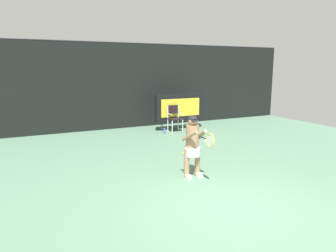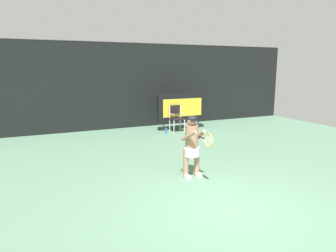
% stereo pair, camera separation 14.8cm
% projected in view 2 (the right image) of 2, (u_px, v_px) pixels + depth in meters
% --- Properties ---
extents(ground, '(18.00, 22.00, 0.03)m').
position_uv_depth(ground, '(237.00, 214.00, 5.57)').
color(ground, slate).
extents(backdrop_screen, '(18.00, 0.12, 3.66)m').
position_uv_depth(backdrop_screen, '(112.00, 87.00, 12.98)').
color(backdrop_screen, black).
rests_on(backdrop_screen, ground).
extents(scoreboard, '(2.20, 0.21, 1.50)m').
position_uv_depth(scoreboard, '(182.00, 107.00, 12.98)').
color(scoreboard, black).
rests_on(scoreboard, ground).
extents(umpire_chair, '(0.52, 0.44, 1.08)m').
position_uv_depth(umpire_chair, '(176.00, 117.00, 12.59)').
color(umpire_chair, white).
rests_on(umpire_chair, ground).
extents(water_bottle, '(0.07, 0.07, 0.27)m').
position_uv_depth(water_bottle, '(166.00, 131.00, 12.22)').
color(water_bottle, blue).
rests_on(water_bottle, ground).
extents(tennis_player, '(0.53, 0.61, 1.49)m').
position_uv_depth(tennis_player, '(192.00, 144.00, 7.30)').
color(tennis_player, white).
rests_on(tennis_player, ground).
extents(tennis_racket, '(0.03, 0.60, 0.31)m').
position_uv_depth(tennis_racket, '(208.00, 140.00, 6.67)').
color(tennis_racket, black).
extents(tennis_ball_spare, '(0.07, 0.07, 0.07)m').
position_uv_depth(tennis_ball_spare, '(184.00, 153.00, 9.40)').
color(tennis_ball_spare, '#CCDB3D').
rests_on(tennis_ball_spare, ground).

